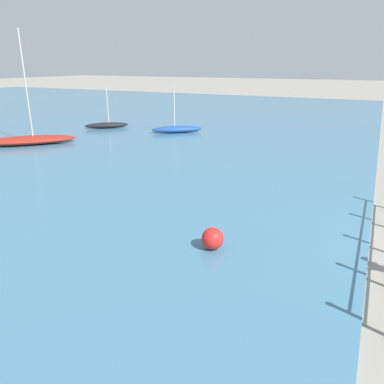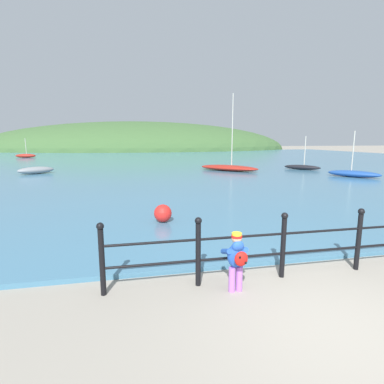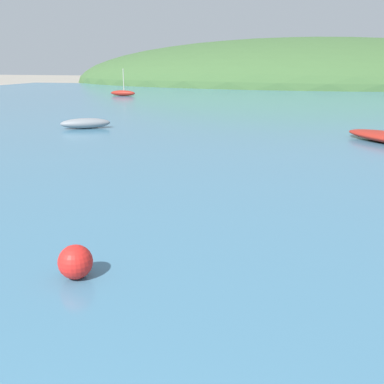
# 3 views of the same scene
# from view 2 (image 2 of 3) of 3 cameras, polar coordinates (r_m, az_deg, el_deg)

# --- Properties ---
(ground_plane) EXTENTS (200.00, 200.00, 0.00)m
(ground_plane) POSITION_cam_2_polar(r_m,az_deg,el_deg) (4.85, 26.16, -21.86)
(ground_plane) COLOR gray
(water) EXTENTS (80.00, 60.00, 0.10)m
(water) POSITION_cam_2_polar(r_m,az_deg,el_deg) (35.37, -7.48, 5.99)
(water) COLOR teal
(water) RESTS_ON ground
(far_hillside) EXTENTS (72.73, 40.00, 13.27)m
(far_hillside) POSITION_cam_2_polar(r_m,az_deg,el_deg) (74.85, -9.86, 7.97)
(far_hillside) COLOR #3D6033
(far_hillside) RESTS_ON ground
(iron_railing) EXTENTS (6.39, 0.12, 1.21)m
(iron_railing) POSITION_cam_2_polar(r_m,az_deg,el_deg) (5.68, 16.98, -9.30)
(iron_railing) COLOR black
(iron_railing) RESTS_ON ground
(child_in_coat) EXTENTS (0.39, 0.54, 1.00)m
(child_in_coat) POSITION_cam_2_polar(r_m,az_deg,el_deg) (5.01, 8.50, -12.09)
(child_in_coat) COLOR #AD66C6
(child_in_coat) RESTS_ON ground
(boat_mid_harbor) EXTENTS (2.42, 1.83, 0.49)m
(boat_mid_harbor) POSITION_cam_2_polar(r_m,az_deg,el_deg) (23.61, -27.59, 3.69)
(boat_mid_harbor) COLOR gray
(boat_mid_harbor) RESTS_ON water
(boat_white_sailboat) EXTENTS (2.42, 2.56, 2.63)m
(boat_white_sailboat) POSITION_cam_2_polar(r_m,az_deg,el_deg) (25.44, 20.24, 4.49)
(boat_white_sailboat) COLOR black
(boat_white_sailboat) RESTS_ON water
(boat_red_dinghy) EXTENTS (2.62, 2.99, 2.90)m
(boat_red_dinghy) POSITION_cam_2_polar(r_m,az_deg,el_deg) (21.77, 28.43, 3.12)
(boat_red_dinghy) COLOR #1E4793
(boat_red_dinghy) RESTS_ON water
(boat_twin_mast) EXTENTS (4.41, 4.44, 5.71)m
(boat_twin_mast) POSITION_cam_2_polar(r_m,az_deg,el_deg) (23.23, 7.00, 4.65)
(boat_twin_mast) COLOR maroon
(boat_twin_mast) RESTS_ON water
(boat_blue_hull) EXTENTS (2.49, 0.74, 2.49)m
(boat_blue_hull) POSITION_cam_2_polar(r_m,az_deg,el_deg) (44.96, -29.12, 6.07)
(boat_blue_hull) COLOR maroon
(boat_blue_hull) RESTS_ON water
(mooring_buoy) EXTENTS (0.52, 0.52, 0.52)m
(mooring_buoy) POSITION_cam_2_polar(r_m,az_deg,el_deg) (8.76, -5.57, -4.06)
(mooring_buoy) COLOR red
(mooring_buoy) RESTS_ON water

